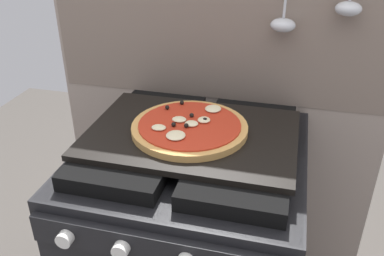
% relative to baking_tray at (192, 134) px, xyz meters
% --- Properties ---
extents(kitchen_backsplash, '(1.10, 0.09, 1.55)m').
position_rel_baking_tray_xyz_m(kitchen_backsplash, '(0.00, 0.33, -0.12)').
color(kitchen_backsplash, gray).
rests_on(kitchen_backsplash, ground_plane).
extents(baking_tray, '(0.54, 0.38, 0.02)m').
position_rel_baking_tray_xyz_m(baking_tray, '(0.00, 0.00, 0.00)').
color(baking_tray, black).
rests_on(baking_tray, stove).
extents(pizza_left, '(0.30, 0.30, 0.03)m').
position_rel_baking_tray_xyz_m(pizza_left, '(-0.01, 0.00, 0.02)').
color(pizza_left, tan).
rests_on(pizza_left, baking_tray).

